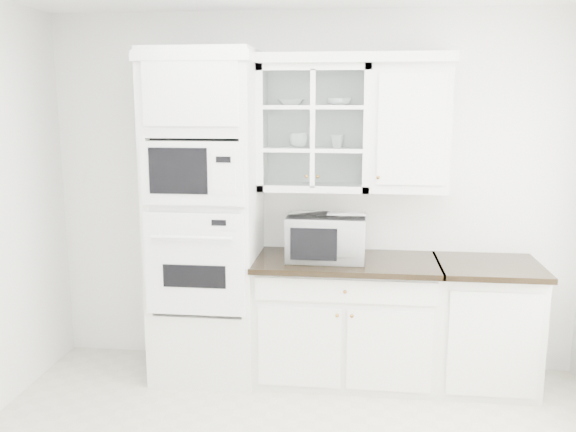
# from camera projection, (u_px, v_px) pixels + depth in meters

# --- Properties ---
(room_shell) EXTENTS (4.00, 3.50, 2.70)m
(room_shell) POSITION_uv_depth(u_px,v_px,m) (293.00, 150.00, 3.29)
(room_shell) COLOR white
(room_shell) RESTS_ON ground
(oven_column) EXTENTS (0.76, 0.68, 2.40)m
(oven_column) POSITION_uv_depth(u_px,v_px,m) (206.00, 218.00, 4.45)
(oven_column) COLOR white
(oven_column) RESTS_ON ground
(base_cabinet_run) EXTENTS (1.32, 0.67, 0.92)m
(base_cabinet_run) POSITION_uv_depth(u_px,v_px,m) (345.00, 318.00, 4.50)
(base_cabinet_run) COLOR white
(base_cabinet_run) RESTS_ON ground
(extra_base_cabinet) EXTENTS (0.72, 0.67, 0.92)m
(extra_base_cabinet) POSITION_uv_depth(u_px,v_px,m) (485.00, 324.00, 4.38)
(extra_base_cabinet) COLOR white
(extra_base_cabinet) RESTS_ON ground
(upper_cabinet_glass) EXTENTS (0.80, 0.33, 0.90)m
(upper_cabinet_glass) POSITION_uv_depth(u_px,v_px,m) (314.00, 128.00, 4.40)
(upper_cabinet_glass) COLOR white
(upper_cabinet_glass) RESTS_ON room_shell
(upper_cabinet_solid) EXTENTS (0.55, 0.33, 0.90)m
(upper_cabinet_solid) POSITION_uv_depth(u_px,v_px,m) (409.00, 129.00, 4.32)
(upper_cabinet_solid) COLOR white
(upper_cabinet_solid) RESTS_ON room_shell
(crown_molding) EXTENTS (2.14, 0.38, 0.07)m
(crown_molding) POSITION_uv_depth(u_px,v_px,m) (300.00, 59.00, 4.30)
(crown_molding) COLOR white
(crown_molding) RESTS_ON room_shell
(countertop_microwave) EXTENTS (0.56, 0.47, 0.32)m
(countertop_microwave) POSITION_uv_depth(u_px,v_px,m) (326.00, 237.00, 4.38)
(countertop_microwave) COLOR white
(countertop_microwave) RESTS_ON base_cabinet_run
(bowl_a) EXTENTS (0.22, 0.22, 0.05)m
(bowl_a) POSITION_uv_depth(u_px,v_px,m) (291.00, 102.00, 4.39)
(bowl_a) COLOR white
(bowl_a) RESTS_ON upper_cabinet_glass
(bowl_b) EXTENTS (0.18, 0.18, 0.06)m
(bowl_b) POSITION_uv_depth(u_px,v_px,m) (339.00, 102.00, 4.34)
(bowl_b) COLOR white
(bowl_b) RESTS_ON upper_cabinet_glass
(cup_a) EXTENTS (0.16, 0.16, 0.11)m
(cup_a) POSITION_uv_depth(u_px,v_px,m) (298.00, 140.00, 4.41)
(cup_a) COLOR white
(cup_a) RESTS_ON upper_cabinet_glass
(cup_b) EXTENTS (0.12, 0.12, 0.10)m
(cup_b) POSITION_uv_depth(u_px,v_px,m) (337.00, 141.00, 4.41)
(cup_b) COLOR white
(cup_b) RESTS_ON upper_cabinet_glass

